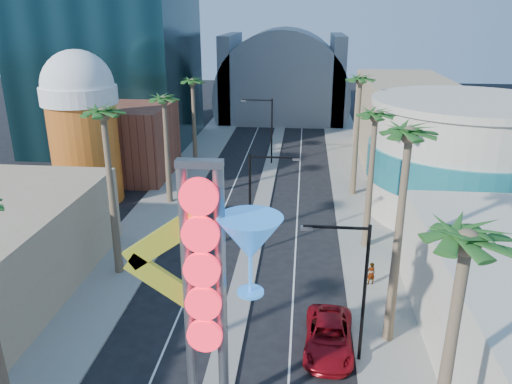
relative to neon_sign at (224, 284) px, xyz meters
The scene contains 22 objects.
sidewalk_west 34.43m from the neon_sign, 107.85° to the left, with size 5.00×100.00×0.15m, color gray.
sidewalk_east 33.97m from the neon_sign, 74.84° to the left, with size 5.00×100.00×0.15m, color gray.
median 35.79m from the neon_sign, 91.33° to the left, with size 1.60×84.00×0.15m, color gray.
brick_filler_west 39.01m from the neon_sign, 115.64° to the left, with size 10.00×10.00×8.00m, color brown.
filler_east 47.58m from the neon_sign, 71.37° to the left, with size 10.00×20.00×10.00m, color tan.
beer_mug 32.39m from the neon_sign, 123.38° to the left, with size 7.00×7.00×14.50m.
turquoise_building 32.10m from the neon_sign, 57.56° to the left, with size 16.60×16.60×10.60m.
canopy 69.11m from the neon_sign, 90.68° to the left, with size 22.00×16.00×22.00m.
neon_sign is the anchor object (origin of this frame).
streetlight_0 17.21m from the neon_sign, 90.90° to the left, with size 3.79×0.25×8.00m.
streetlight_1 41.13m from the neon_sign, 91.90° to the left, with size 3.79×0.25×8.00m.
streetlight_2 8.15m from the neon_sign, 40.46° to the left, with size 3.45×0.25×8.00m.
palm_1 16.70m from the neon_sign, 126.98° to the left, with size 2.40×2.40×12.70m.
palm_2 28.85m from the neon_sign, 109.95° to the left, with size 2.40×2.40×11.20m.
palm_3 40.31m from the neon_sign, 104.11° to the left, with size 2.40×2.40×11.20m.
palm_4 9.23m from the neon_sign, 19.89° to the right, with size 2.40×2.40×12.20m.
palm_5 11.50m from the neon_sign, 40.70° to the left, with size 2.40×2.40×13.20m.
palm_6 20.89m from the neon_sign, 66.74° to the left, with size 2.40×2.40×11.70m.
palm_7 32.29m from the neon_sign, 75.23° to the left, with size 2.40×2.40×12.70m.
red_pickup 10.02m from the neon_sign, 51.11° to the left, with size 2.63×5.71×1.59m, color maroon.
pedestrian_a 16.45m from the neon_sign, 58.72° to the left, with size 0.60×0.39×1.64m, color gray.
pedestrian_b 16.43m from the neon_sign, 45.41° to the left, with size 0.82×0.64×1.70m, color gray.
Camera 1 is at (3.85, -14.54, 17.80)m, focal length 35.00 mm.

